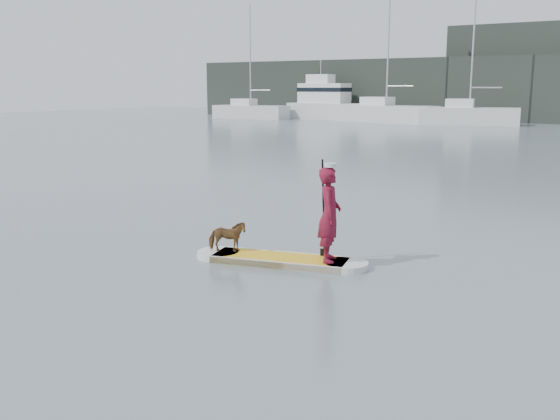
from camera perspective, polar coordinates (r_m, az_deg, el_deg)
The scene contains 11 objects.
ground at distance 10.36m, azimuth 19.18°, elevation -7.50°, with size 140.00×140.00×0.00m, color slate.
paddleboard at distance 11.60m, azimuth 0.00°, elevation -4.56°, with size 3.23×1.39×0.12m.
paddler at distance 11.14m, azimuth 4.55°, elevation -0.42°, with size 0.62×0.41×1.71m, color maroon.
white_cap at distance 10.99m, azimuth 4.62°, elevation 4.12°, with size 0.22×0.22×0.07m, color silver.
dog at distance 11.86m, azimuth -4.86°, elevation -2.45°, with size 0.32×0.71×0.60m, color brown.
paddle at distance 11.49m, azimuth 3.98°, elevation -0.95°, with size 0.10×0.30×2.00m.
sailboat_a at distance 64.96m, azimuth -2.75°, elevation 9.05°, with size 8.01×2.90×11.45m.
sailboat_b at distance 58.97m, azimuth 9.61°, elevation 8.86°, with size 9.70×3.86×14.04m.
sailboat_c at distance 56.49m, azimuth 16.84°, elevation 8.35°, with size 8.59×4.27×11.80m.
motor_yacht_b at distance 64.00m, azimuth 4.45°, elevation 9.76°, with size 8.99×3.24×5.88m.
shore_building_west at distance 64.78m, azimuth 21.44°, elevation 11.58°, with size 14.00×4.00×9.00m, color black.
Camera 1 is at (1.98, -9.65, 3.21)m, focal length 40.00 mm.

